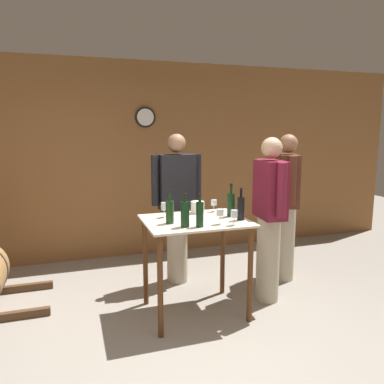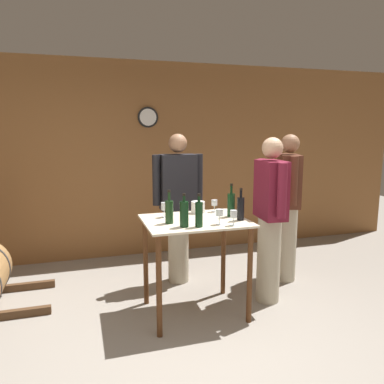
{
  "view_description": "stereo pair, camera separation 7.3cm",
  "coord_description": "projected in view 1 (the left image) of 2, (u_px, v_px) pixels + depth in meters",
  "views": [
    {
      "loc": [
        -0.89,
        -2.56,
        1.78
      ],
      "look_at": [
        0.22,
        0.8,
        1.19
      ],
      "focal_mm": 35.0,
      "sensor_mm": 36.0,
      "label": 1
    },
    {
      "loc": [
        -0.82,
        -2.58,
        1.78
      ],
      "look_at": [
        0.22,
        0.8,
        1.19
      ],
      "focal_mm": 35.0,
      "sensor_mm": 36.0,
      "label": 2
    }
  ],
  "objects": [
    {
      "name": "wine_glass_near_right",
      "position": [
        234.0,
        214.0,
        3.32
      ],
      "size": [
        0.06,
        0.06,
        0.14
      ],
      "color": "silver",
      "rests_on": "tasting_table"
    },
    {
      "name": "back_wall",
      "position": [
        137.0,
        160.0,
        5.21
      ],
      "size": [
        8.4,
        0.08,
        2.7
      ],
      "color": "brown",
      "rests_on": "ground_plane"
    },
    {
      "name": "person_visitor_bearded",
      "position": [
        269.0,
        216.0,
        3.82
      ],
      "size": [
        0.25,
        0.59,
        1.7
      ],
      "color": "#B7AD93",
      "rests_on": "ground_plane"
    },
    {
      "name": "wine_bottle_far_right",
      "position": [
        241.0,
        208.0,
        3.51
      ],
      "size": [
        0.07,
        0.07,
        0.31
      ],
      "color": "black",
      "rests_on": "tasting_table"
    },
    {
      "name": "ground_plane",
      "position": [
        198.0,
        357.0,
        2.97
      ],
      "size": [
        14.0,
        14.0,
        0.0
      ],
      "primitive_type": "plane",
      "color": "gray"
    },
    {
      "name": "wine_bottle_center",
      "position": [
        200.0,
        214.0,
        3.26
      ],
      "size": [
        0.07,
        0.07,
        0.29
      ],
      "color": "black",
      "rests_on": "tasting_table"
    },
    {
      "name": "wine_bottle_far_left",
      "position": [
        170.0,
        211.0,
        3.38
      ],
      "size": [
        0.07,
        0.07,
        0.31
      ],
      "color": "#193819",
      "rests_on": "tasting_table"
    },
    {
      "name": "ice_bucket",
      "position": [
        198.0,
        207.0,
        3.81
      ],
      "size": [
        0.14,
        0.14,
        0.12
      ],
      "color": "white",
      "rests_on": "tasting_table"
    },
    {
      "name": "tasting_table",
      "position": [
        195.0,
        239.0,
        3.57
      ],
      "size": [
        0.97,
        0.77,
        0.94
      ],
      "color": "beige",
      "rests_on": "ground_plane"
    },
    {
      "name": "wine_bottle_right",
      "position": [
        231.0,
        204.0,
        3.66
      ],
      "size": [
        0.07,
        0.07,
        0.33
      ],
      "color": "black",
      "rests_on": "tasting_table"
    },
    {
      "name": "person_visitor_with_scarf",
      "position": [
        286.0,
        204.0,
        4.37
      ],
      "size": [
        0.34,
        0.56,
        1.73
      ],
      "color": "#B7AD93",
      "rests_on": "ground_plane"
    },
    {
      "name": "wine_glass_near_left",
      "position": [
        164.0,
        207.0,
        3.61
      ],
      "size": [
        0.06,
        0.06,
        0.15
      ],
      "color": "silver",
      "rests_on": "tasting_table"
    },
    {
      "name": "person_host",
      "position": [
        177.0,
        205.0,
        4.3
      ],
      "size": [
        0.59,
        0.24,
        1.73
      ],
      "color": "#B7AD93",
      "rests_on": "ground_plane"
    },
    {
      "name": "wine_glass_far_side",
      "position": [
        214.0,
        203.0,
        3.86
      ],
      "size": [
        0.06,
        0.06,
        0.13
      ],
      "color": "silver",
      "rests_on": "tasting_table"
    },
    {
      "name": "wine_glass_near_center",
      "position": [
        220.0,
        213.0,
        3.35
      ],
      "size": [
        0.07,
        0.07,
        0.14
      ],
      "color": "silver",
      "rests_on": "tasting_table"
    },
    {
      "name": "wine_bottle_left",
      "position": [
        185.0,
        214.0,
        3.26
      ],
      "size": [
        0.08,
        0.08,
        0.3
      ],
      "color": "black",
      "rests_on": "tasting_table"
    }
  ]
}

